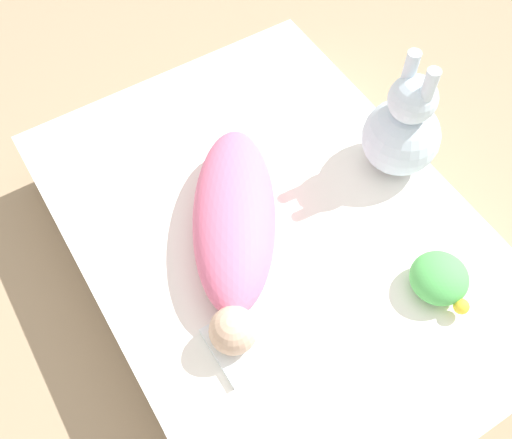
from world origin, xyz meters
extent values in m
plane|color=#9E8466|center=(0.00, 0.00, 0.00)|extent=(12.00, 12.00, 0.00)
cube|color=white|center=(0.00, 0.00, 0.11)|extent=(1.27, 0.92, 0.22)
cube|color=white|center=(0.23, -0.19, 0.23)|extent=(0.19, 0.21, 0.02)
ellipsoid|color=pink|center=(-0.05, -0.09, 0.29)|extent=(0.54, 0.43, 0.14)
sphere|color=#DBB293|center=(0.19, -0.24, 0.29)|extent=(0.11, 0.11, 0.11)
sphere|color=silver|center=(-0.02, 0.38, 0.32)|extent=(0.20, 0.20, 0.20)
sphere|color=silver|center=(-0.02, 0.38, 0.46)|extent=(0.12, 0.12, 0.12)
cylinder|color=silver|center=(-0.05, 0.38, 0.54)|extent=(0.03, 0.03, 0.08)
cylinder|color=silver|center=(0.02, 0.38, 0.54)|extent=(0.03, 0.03, 0.08)
ellipsoid|color=#51B756|center=(0.32, 0.23, 0.27)|extent=(0.13, 0.14, 0.09)
sphere|color=yellow|center=(0.40, 0.23, 0.26)|extent=(0.04, 0.04, 0.04)
camera|label=1|loc=(0.62, -0.45, 1.50)|focal=42.00mm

